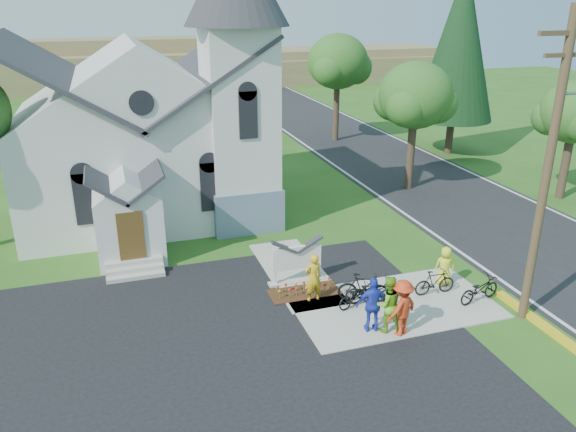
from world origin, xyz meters
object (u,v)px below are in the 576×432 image
object	(u,v)px
cyclist_2	(373,305)
bike_2	(357,295)
bike_4	(479,289)
cyclist_0	(313,277)
utility_pole	(550,163)
cyclist_4	(445,266)
bike_1	(364,288)
cyclist_3	(402,308)
bike_0	(372,291)
church_sign	(297,258)
bike_3	(435,282)
cyclist_1	(388,304)

from	to	relation	value
cyclist_2	bike_2	size ratio (longest dim) A/B	1.18
bike_4	cyclist_0	bearing A→B (deg)	59.11
utility_pole	cyclist_4	distance (m)	5.53
bike_2	bike_4	size ratio (longest dim) A/B	0.90
bike_1	cyclist_4	xyz separation A→B (m)	(3.40, 0.20, 0.22)
bike_1	cyclist_3	world-z (taller)	cyclist_3
bike_0	cyclist_3	xyz separation A→B (m)	(0.06, -1.99, 0.45)
church_sign	bike_4	bearing A→B (deg)	-31.09
church_sign	bike_0	bearing A→B (deg)	-50.93
bike_0	bike_4	xyz separation A→B (m)	(3.71, -1.01, -0.02)
bike_2	cyclist_3	size ratio (longest dim) A/B	0.84
cyclist_4	utility_pole	bearing A→B (deg)	139.15
bike_0	bike_4	size ratio (longest dim) A/B	1.05
bike_4	bike_3	bearing A→B (deg)	40.58
utility_pole	bike_3	world-z (taller)	utility_pole
cyclist_4	bike_4	xyz separation A→B (m)	(0.50, -1.46, -0.30)
bike_3	cyclist_1	bearing A→B (deg)	122.24
bike_3	cyclist_2	bearing A→B (deg)	116.85
bike_4	church_sign	bearing A→B (deg)	46.99
bike_1	bike_4	bearing A→B (deg)	-83.62
cyclist_2	utility_pole	bearing A→B (deg)	-176.28
utility_pole	cyclist_0	distance (m)	8.48
bike_1	cyclist_2	bearing A→B (deg)	-172.25
cyclist_1	cyclist_2	size ratio (longest dim) A/B	1.02
church_sign	bike_2	bearing A→B (deg)	-59.50
bike_1	bike_0	bearing A→B (deg)	-117.16
church_sign	cyclist_3	size ratio (longest dim) A/B	1.16
bike_4	bike_2	bearing A→B (deg)	64.44
bike_3	cyclist_4	size ratio (longest dim) A/B	1.03
bike_2	bike_4	bearing A→B (deg)	-120.34
cyclist_1	bike_2	distance (m)	1.80
cyclist_3	bike_4	xyz separation A→B (m)	(3.65, 0.99, -0.48)
bike_0	bike_2	world-z (taller)	bike_0
bike_0	cyclist_4	world-z (taller)	cyclist_4
bike_3	bike_4	distance (m)	1.54
utility_pole	cyclist_3	bearing A→B (deg)	176.23
cyclist_3	cyclist_4	xyz separation A→B (m)	(3.15, 2.44, -0.18)
church_sign	cyclist_4	world-z (taller)	church_sign
cyclist_3	cyclist_1	bearing A→B (deg)	-66.34
cyclist_1	cyclist_3	world-z (taller)	cyclist_1
church_sign	cyclist_3	xyz separation A→B (m)	(2.01, -4.40, -0.03)
bike_0	cyclist_1	world-z (taller)	cyclist_1
cyclist_3	bike_4	bearing A→B (deg)	173.10
bike_0	bike_4	distance (m)	3.84
bike_4	utility_pole	bearing A→B (deg)	-156.82
cyclist_2	cyclist_3	size ratio (longest dim) A/B	0.99
cyclist_4	bike_1	bearing A→B (deg)	25.40
cyclist_1	bike_2	world-z (taller)	cyclist_1
bike_1	bike_4	xyz separation A→B (m)	(3.90, -1.25, -0.08)
bike_0	bike_2	xyz separation A→B (m)	(-0.55, 0.03, -0.07)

